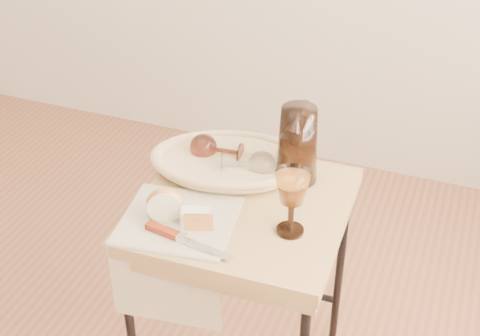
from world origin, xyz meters
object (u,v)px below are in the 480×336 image
at_px(tea_towel, 179,220).
at_px(goblet_lying_a, 219,150).
at_px(side_table, 243,298).
at_px(bread_basket, 228,164).
at_px(goblet_lying_b, 245,164).
at_px(table_knife, 185,239).
at_px(pitcher, 298,144).
at_px(apple_half, 165,203).
at_px(wine_goblet, 292,203).

relative_size(tea_towel, goblet_lying_a, 2.22).
height_order(side_table, bread_basket, bread_basket).
xyz_separation_m(tea_towel, goblet_lying_a, (-0.00, 0.26, 0.05)).
distance_m(goblet_lying_b, table_knife, 0.30).
relative_size(pitcher, table_knife, 1.10).
xyz_separation_m(goblet_lying_a, apple_half, (-0.03, -0.27, -0.00)).
xyz_separation_m(goblet_lying_a, goblet_lying_b, (0.09, -0.04, -0.00)).
xyz_separation_m(pitcher, apple_half, (-0.25, -0.28, -0.06)).
height_order(bread_basket, goblet_lying_b, goblet_lying_b).
bearing_deg(wine_goblet, bread_basket, 140.92).
xyz_separation_m(tea_towel, goblet_lying_b, (0.09, 0.22, 0.05)).
bearing_deg(goblet_lying_b, goblet_lying_a, 135.83).
relative_size(goblet_lying_a, apple_half, 1.36).
distance_m(bread_basket, wine_goblet, 0.31).
distance_m(bread_basket, goblet_lying_b, 0.06).
bearing_deg(tea_towel, goblet_lying_b, 61.23).
bearing_deg(bread_basket, tea_towel, -112.02).
bearing_deg(goblet_lying_b, pitcher, 2.39).
bearing_deg(tea_towel, apple_half, 179.29).
bearing_deg(goblet_lying_a, bread_basket, 149.25).
distance_m(side_table, goblet_lying_a, 0.42).
relative_size(goblet_lying_a, goblet_lying_b, 1.05).
bearing_deg(goblet_lying_a, table_knife, 94.56).
distance_m(bread_basket, pitcher, 0.20).
relative_size(tea_towel, wine_goblet, 1.59).
relative_size(side_table, goblet_lying_a, 5.37).
bearing_deg(table_knife, apple_half, 149.13).
distance_m(tea_towel, pitcher, 0.37).
relative_size(side_table, table_knife, 2.89).
distance_m(side_table, tea_towel, 0.38).
xyz_separation_m(wine_goblet, table_knife, (-0.22, -0.13, -0.07)).
bearing_deg(wine_goblet, goblet_lying_a, 142.28).
bearing_deg(table_knife, side_table, 79.51).
height_order(bread_basket, pitcher, pitcher).
height_order(side_table, tea_towel, tea_towel).
bearing_deg(tea_towel, pitcher, 45.00).
height_order(bread_basket, apple_half, apple_half).
distance_m(side_table, apple_half, 0.43).
relative_size(wine_goblet, table_knife, 0.75).
bearing_deg(goblet_lying_b, bread_basket, 137.66).
bearing_deg(table_knife, bread_basket, 102.66).
bearing_deg(goblet_lying_b, wine_goblet, -63.78).
bearing_deg(side_table, apple_half, -140.63).
bearing_deg(apple_half, pitcher, 25.20).
bearing_deg(bread_basket, table_knife, -101.40).
bearing_deg(table_knife, pitcher, 74.54).
relative_size(bread_basket, goblet_lying_b, 3.17).
xyz_separation_m(side_table, apple_half, (-0.15, -0.13, 0.38)).
bearing_deg(wine_goblet, tea_towel, -168.06).
relative_size(pitcher, apple_half, 2.78).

